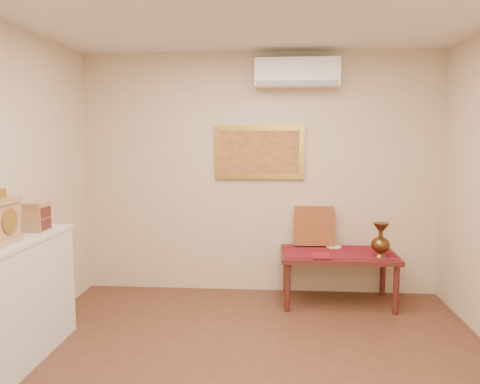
# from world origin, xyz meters

# --- Properties ---
(wall_back) EXTENTS (4.00, 0.02, 2.70)m
(wall_back) POSITION_xyz_m (0.00, 2.25, 1.35)
(wall_back) COLOR beige
(wall_back) RESTS_ON ground
(wall_front) EXTENTS (4.00, 0.02, 2.70)m
(wall_front) POSITION_xyz_m (0.00, -2.25, 1.35)
(wall_front) COLOR beige
(wall_front) RESTS_ON ground
(table_cloth) EXTENTS (1.14, 0.59, 0.01)m
(table_cloth) POSITION_xyz_m (0.85, 1.88, 0.55)
(table_cloth) COLOR maroon
(table_cloth) RESTS_ON low_table
(brass_urn_tall) EXTENTS (0.19, 0.19, 0.42)m
(brass_urn_tall) POSITION_xyz_m (1.25, 1.71, 0.77)
(brass_urn_tall) COLOR brown
(brass_urn_tall) RESTS_ON table_cloth
(plate) EXTENTS (0.17, 0.17, 0.01)m
(plate) POSITION_xyz_m (0.83, 2.09, 0.56)
(plate) COLOR white
(plate) RESTS_ON table_cloth
(menu) EXTENTS (0.19, 0.26, 0.01)m
(menu) POSITION_xyz_m (0.66, 1.68, 0.56)
(menu) COLOR maroon
(menu) RESTS_ON table_cloth
(cushion) EXTENTS (0.44, 0.19, 0.45)m
(cushion) POSITION_xyz_m (0.62, 2.16, 0.78)
(cushion) COLOR maroon
(cushion) RESTS_ON table_cloth
(mantel_clock) EXTENTS (0.17, 0.36, 0.41)m
(mantel_clock) POSITION_xyz_m (-1.82, 0.19, 1.15)
(mantel_clock) COLOR tan
(mantel_clock) RESTS_ON display_ledge
(wooden_chest) EXTENTS (0.16, 0.21, 0.24)m
(wooden_chest) POSITION_xyz_m (-1.80, 0.69, 1.10)
(wooden_chest) COLOR tan
(wooden_chest) RESTS_ON display_ledge
(low_table) EXTENTS (1.20, 0.70, 0.55)m
(low_table) POSITION_xyz_m (0.85, 1.88, 0.48)
(low_table) COLOR #551F19
(low_table) RESTS_ON floor
(painting) EXTENTS (1.00, 0.06, 0.60)m
(painting) POSITION_xyz_m (0.00, 2.22, 1.60)
(painting) COLOR #B78E3A
(painting) RESTS_ON wall_back
(ac_unit) EXTENTS (0.90, 0.25, 0.30)m
(ac_unit) POSITION_xyz_m (0.40, 2.12, 2.45)
(ac_unit) COLOR white
(ac_unit) RESTS_ON wall_back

